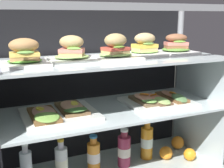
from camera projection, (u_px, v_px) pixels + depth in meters
name	position (u px, v px, depth m)	size (l,w,h in m)	color
case_frame	(102.00, 84.00, 1.55)	(1.19, 0.51, 0.90)	gray
riser_lower_tier	(112.00, 142.00, 1.50)	(1.12, 0.44, 0.34)	silver
shelf_lower_glass	(112.00, 110.00, 1.46)	(1.14, 0.46, 0.01)	silver
riser_upper_tier	(112.00, 85.00, 1.43)	(1.12, 0.44, 0.24)	silver
shelf_upper_glass	(112.00, 60.00, 1.40)	(1.14, 0.46, 0.01)	silver
plated_roll_sandwich_right_of_center	(25.00, 55.00, 1.20)	(0.19, 0.19, 0.11)	white
plated_roll_sandwich_left_of_center	(72.00, 53.00, 1.31)	(0.21, 0.21, 0.12)	white
plated_roll_sandwich_near_left_corner	(115.00, 51.00, 1.35)	(0.21, 0.21, 0.12)	white
plated_roll_sandwich_near_right_corner	(145.00, 47.00, 1.49)	(0.18, 0.18, 0.12)	white
plated_roll_sandwich_center	(176.00, 47.00, 1.58)	(0.20, 0.20, 0.11)	white
open_sandwich_tray_far_right	(59.00, 113.00, 1.34)	(0.34, 0.30, 0.06)	white
open_sandwich_tray_far_left	(158.00, 100.00, 1.54)	(0.34, 0.29, 0.07)	white
juice_bottle_near_post	(62.00, 163.00, 1.44)	(0.06, 0.06, 0.22)	white
juice_bottle_front_fourth	(94.00, 156.00, 1.55)	(0.07, 0.07, 0.20)	orange
juice_bottle_front_left_end	(124.00, 150.00, 1.58)	(0.07, 0.07, 0.21)	#922A47
juice_bottle_tucked_behind	(147.00, 142.00, 1.67)	(0.07, 0.07, 0.24)	orange
orange_fruit_beside_bottles	(190.00, 154.00, 1.65)	(0.07, 0.07, 0.07)	orange
orange_fruit_near_left_post	(166.00, 153.00, 1.67)	(0.08, 0.08, 0.08)	orange
orange_fruit_rolled_forward	(178.00, 142.00, 1.80)	(0.08, 0.08, 0.08)	orange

